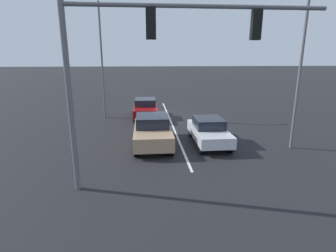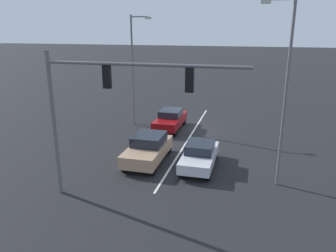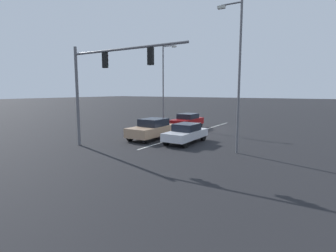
{
  "view_description": "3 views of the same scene",
  "coord_description": "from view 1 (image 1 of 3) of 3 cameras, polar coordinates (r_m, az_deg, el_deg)",
  "views": [
    {
      "loc": [
        1.91,
        20.85,
        4.65
      ],
      "look_at": [
        0.77,
        8.29,
        1.32
      ],
      "focal_mm": 28.0,
      "sensor_mm": 36.0,
      "label": 1
    },
    {
      "loc": [
        -4.25,
        24.36,
        7.63
      ],
      "look_at": [
        0.64,
        5.94,
        1.88
      ],
      "focal_mm": 35.0,
      "sensor_mm": 36.0,
      "label": 2
    },
    {
      "loc": [
        -10.46,
        23.95,
        3.79
      ],
      "look_at": [
        -0.0,
        7.24,
        1.14
      ],
      "focal_mm": 28.0,
      "sensor_mm": 36.0,
      "label": 3
    }
  ],
  "objects": [
    {
      "name": "car_maroon_midlane_second",
      "position": [
        20.61,
        -4.97,
        3.9
      ],
      "size": [
        1.79,
        4.31,
        1.5
      ],
      "color": "maroon",
      "rests_on": "ground_plane"
    },
    {
      "name": "street_lamp_right_shoulder",
      "position": [
        20.92,
        -13.84,
        14.92
      ],
      "size": [
        1.64,
        0.24,
        8.55
      ],
      "color": "slate",
      "rests_on": "ground_plane"
    },
    {
      "name": "ground_plane",
      "position": [
        21.45,
        0.06,
        2.25
      ],
      "size": [
        240.0,
        240.0,
        0.0
      ],
      "primitive_type": "plane",
      "color": "black"
    },
    {
      "name": "traffic_signal_gantry",
      "position": [
        8.92,
        -5.42,
        15.79
      ],
      "size": [
        8.65,
        0.37,
        6.72
      ],
      "color": "slate",
      "rests_on": "ground_plane"
    },
    {
      "name": "street_lamp_left_shoulder",
      "position": [
        14.52,
        26.82,
        14.82
      ],
      "size": [
        1.51,
        0.24,
        8.96
      ],
      "color": "slate",
      "rests_on": "ground_plane"
    },
    {
      "name": "lane_stripe_left_divider",
      "position": [
        19.05,
        0.74,
        0.66
      ],
      "size": [
        0.12,
        16.95,
        0.01
      ],
      "primitive_type": "cube",
      "color": "silver",
      "rests_on": "ground_plane"
    },
    {
      "name": "car_tan_midlane_front",
      "position": [
        14.19,
        -3.41,
        -0.98
      ],
      "size": [
        1.95,
        4.38,
        1.59
      ],
      "color": "tan",
      "rests_on": "ground_plane"
    },
    {
      "name": "car_silver_leftlane_front",
      "position": [
        14.56,
        8.84,
        -1.0
      ],
      "size": [
        1.71,
        4.14,
        1.42
      ],
      "color": "silver",
      "rests_on": "ground_plane"
    }
  ]
}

